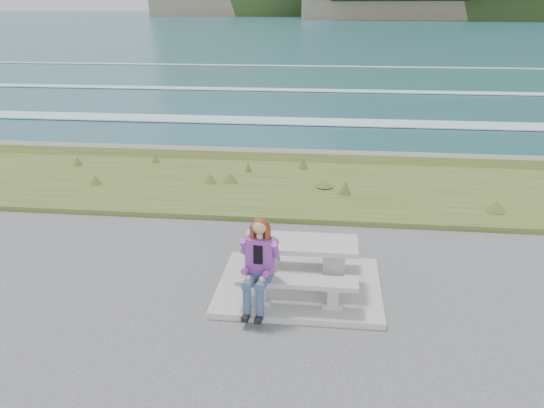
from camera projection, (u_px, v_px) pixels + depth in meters
The scene contains 8 objects.
concrete_slab at pixel (299, 286), 8.60m from camera, with size 2.60×2.10×0.10m, color #ADADA8.
picnic_table at pixel (300, 251), 8.38m from camera, with size 1.80×0.75×0.75m.
bench_landward at pixel (297, 286), 7.81m from camera, with size 1.80×0.35×0.45m.
bench_seaward at pixel (302, 246), 9.11m from camera, with size 1.80×0.35×0.45m.
grass_verge at pixel (312, 190), 13.27m from camera, with size 160.00×4.50×0.22m, color #33481B.
shore_drop at pixel (317, 159), 15.97m from camera, with size 160.00×0.80×2.20m, color #665C4D.
ocean at pixel (326, 112), 32.58m from camera, with size 1600.00×1600.00×0.09m.
seated_woman at pixel (258, 278), 7.69m from camera, with size 0.46×0.73×1.40m.
Camera 1 is at (0.43, -7.59, 4.30)m, focal length 35.00 mm.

